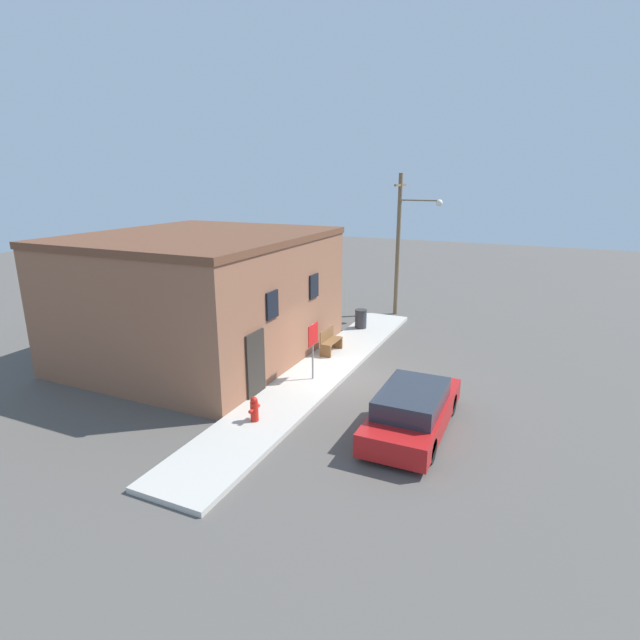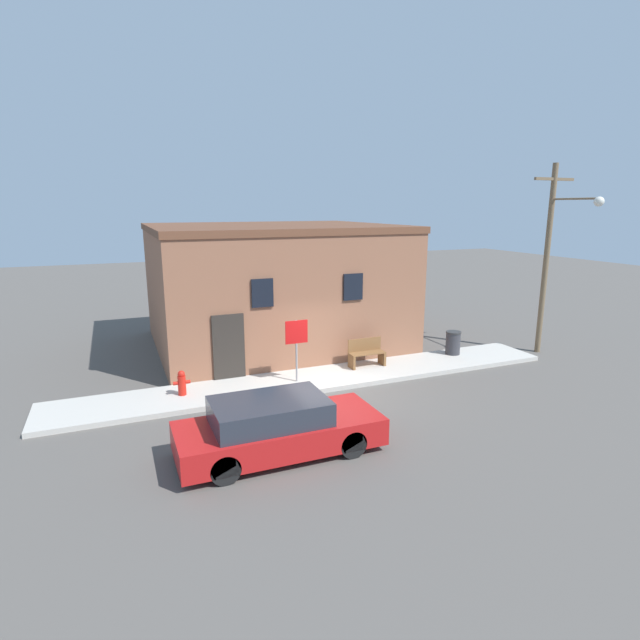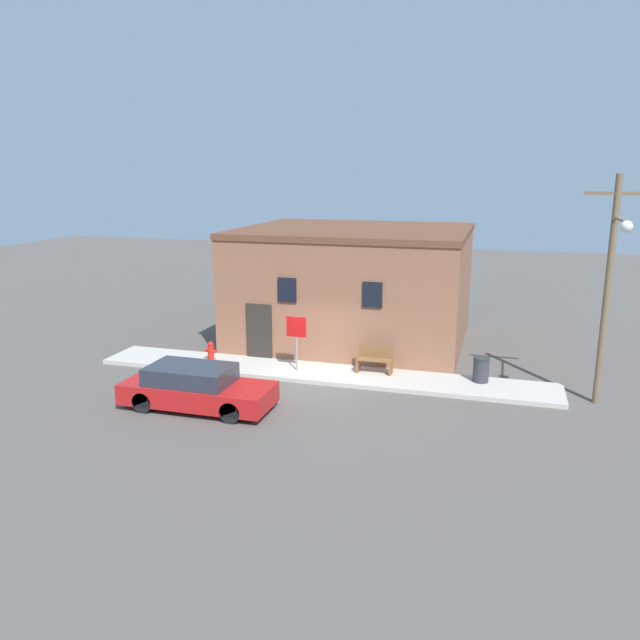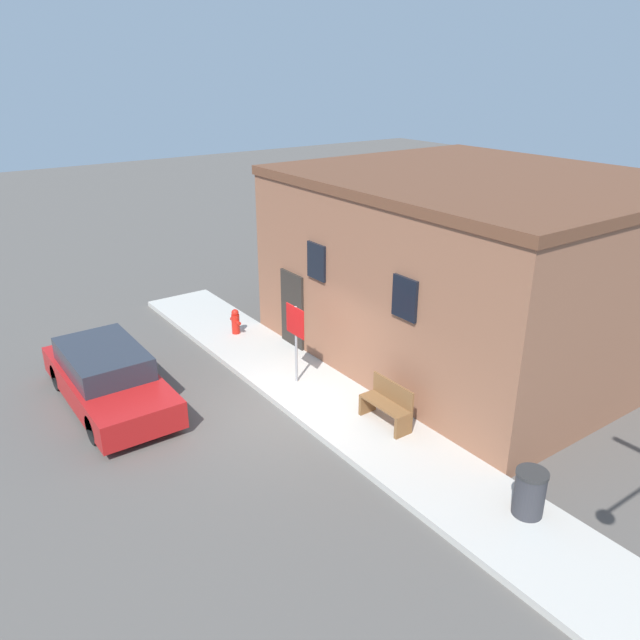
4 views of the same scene
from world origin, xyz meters
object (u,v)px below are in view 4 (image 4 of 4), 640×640
at_px(stop_sign, 296,330).
at_px(bench, 387,405).
at_px(trash_bin, 530,493).
at_px(parked_car, 108,377).
at_px(fire_hydrant, 236,321).

distance_m(stop_sign, bench, 2.90).
relative_size(trash_bin, parked_car, 0.19).
xyz_separation_m(fire_hydrant, bench, (6.12, 0.33, 0.08)).
bearing_deg(parked_car, trash_bin, 28.69).
xyz_separation_m(fire_hydrant, stop_sign, (3.43, -0.21, 1.00)).
distance_m(fire_hydrant, bench, 6.13).
height_order(stop_sign, trash_bin, stop_sign).
distance_m(bench, parked_car, 6.39).
height_order(bench, parked_car, parked_car).
relative_size(stop_sign, bench, 1.57).
relative_size(stop_sign, parked_car, 0.42).
bearing_deg(stop_sign, trash_bin, 5.16).
distance_m(fire_hydrant, trash_bin, 9.72).
bearing_deg(trash_bin, fire_hydrant, -177.88).
relative_size(fire_hydrant, bench, 0.59).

